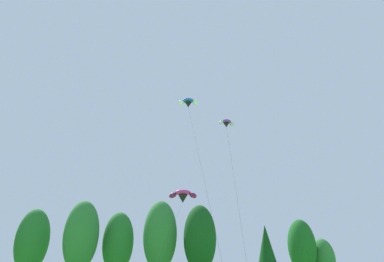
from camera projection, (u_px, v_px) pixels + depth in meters
name	position (u px, v px, depth m)	size (l,w,h in m)	color
treeline_tree_b	(32.00, 241.00, 55.33)	(5.39, 5.39, 13.28)	#472D19
treeline_tree_c	(81.00, 235.00, 55.35)	(5.75, 5.75, 14.62)	#472D19
treeline_tree_d	(118.00, 242.00, 58.48)	(5.39, 5.39, 13.29)	#472D19
treeline_tree_e	(160.00, 235.00, 58.32)	(5.91, 5.91, 15.22)	#472D19
treeline_tree_f	(200.00, 238.00, 57.40)	(5.66, 5.66, 14.29)	#472D19
treeline_tree_g	(267.00, 249.00, 59.85)	(4.09, 4.09, 11.32)	#472D19
treeline_tree_h	(302.00, 247.00, 62.69)	(5.23, 5.23, 12.71)	#472D19
treeline_tree_i	(324.00, 259.00, 63.20)	(4.31, 4.31, 9.29)	#472D19
parafoil_kite_high_magenta	(183.00, 196.00, 36.47)	(6.13, 12.80, 9.86)	#D12893
parafoil_kite_mid_blue_white	(188.00, 103.00, 46.31)	(2.88, 18.27, 23.93)	blue
parafoil_kite_far_purple	(227.00, 123.00, 42.46)	(2.43, 9.27, 19.48)	purple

